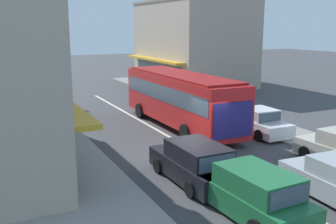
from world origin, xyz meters
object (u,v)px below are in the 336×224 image
at_px(parked_sedan_kerb_third, 198,104).
at_px(wagon_queue_gap_filler, 252,193).
at_px(city_bus, 180,96).
at_px(parked_sedan_kerb_rear, 163,92).
at_px(pedestrian_with_handbag_near, 65,114).
at_px(traffic_light_downstreet, 49,67).
at_px(parked_sedan_kerb_second, 258,122).
at_px(wagon_adjacent_lane_lead, 195,163).

bearing_deg(parked_sedan_kerb_third, wagon_queue_gap_filler, -113.81).
xyz_separation_m(city_bus, parked_sedan_kerb_third, (2.89, 2.79, -1.22)).
bearing_deg(parked_sedan_kerb_rear, wagon_queue_gap_filler, -107.33).
bearing_deg(wagon_queue_gap_filler, city_bus, 73.71).
relative_size(parked_sedan_kerb_third, parked_sedan_kerb_rear, 1.00).
xyz_separation_m(parked_sedan_kerb_third, pedestrian_with_handbag_near, (-9.37, -0.96, 0.40)).
bearing_deg(parked_sedan_kerb_third, traffic_light_downstreet, 134.07).
relative_size(parked_sedan_kerb_second, traffic_light_downstreet, 1.01).
bearing_deg(wagon_adjacent_lane_lead, wagon_queue_gap_filler, -85.69).
xyz_separation_m(parked_sedan_kerb_rear, pedestrian_with_handbag_near, (-9.39, -6.79, 0.40)).
bearing_deg(wagon_adjacent_lane_lead, parked_sedan_kerb_third, 59.13).
bearing_deg(parked_sedan_kerb_second, city_bus, 133.81).
relative_size(parked_sedan_kerb_third, traffic_light_downstreet, 1.00).
bearing_deg(wagon_queue_gap_filler, wagon_adjacent_lane_lead, 94.31).
height_order(wagon_queue_gap_filler, parked_sedan_kerb_rear, wagon_queue_gap_filler).
height_order(wagon_adjacent_lane_lead, traffic_light_downstreet, traffic_light_downstreet).
relative_size(wagon_queue_gap_filler, parked_sedan_kerb_rear, 1.08).
bearing_deg(city_bus, wagon_queue_gap_filler, -106.29).
relative_size(traffic_light_downstreet, pedestrian_with_handbag_near, 2.58).
relative_size(wagon_adjacent_lane_lead, parked_sedan_kerb_third, 1.07).
xyz_separation_m(parked_sedan_kerb_rear, traffic_light_downstreet, (-8.52, 2.95, 2.19)).
height_order(city_bus, wagon_queue_gap_filler, city_bus).
height_order(city_bus, pedestrian_with_handbag_near, city_bus).
bearing_deg(parked_sedan_kerb_rear, parked_sedan_kerb_second, -88.57).
xyz_separation_m(parked_sedan_kerb_second, parked_sedan_kerb_rear, (-0.30, 11.97, 0.00)).
bearing_deg(wagon_adjacent_lane_lead, parked_sedan_kerb_rear, 68.79).
distance_m(city_bus, wagon_queue_gap_filler, 11.65).
bearing_deg(wagon_queue_gap_filler, parked_sedan_kerb_second, 50.29).
height_order(city_bus, wagon_adjacent_lane_lead, city_bus).
height_order(parked_sedan_kerb_third, parked_sedan_kerb_rear, same).
xyz_separation_m(wagon_queue_gap_filler, wagon_adjacent_lane_lead, (-0.24, 3.24, 0.00)).
xyz_separation_m(wagon_adjacent_lane_lead, parked_sedan_kerb_rear, (6.41, 16.51, -0.08)).
relative_size(city_bus, parked_sedan_kerb_second, 2.56).
xyz_separation_m(city_bus, wagon_queue_gap_filler, (-3.25, -11.13, -1.14)).
bearing_deg(wagon_adjacent_lane_lead, parked_sedan_kerb_second, 34.11).
distance_m(traffic_light_downstreet, pedestrian_with_handbag_near, 9.94).
xyz_separation_m(parked_sedan_kerb_second, traffic_light_downstreet, (-8.82, 14.92, 2.19)).
bearing_deg(pedestrian_with_handbag_near, parked_sedan_kerb_second, -28.12).
height_order(traffic_light_downstreet, pedestrian_with_handbag_near, traffic_light_downstreet).
bearing_deg(wagon_queue_gap_filler, parked_sedan_kerb_rear, 72.67).
xyz_separation_m(wagon_queue_gap_filler, parked_sedan_kerb_third, (6.14, 13.92, -0.08)).
bearing_deg(traffic_light_downstreet, wagon_queue_gap_filler, -84.07).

